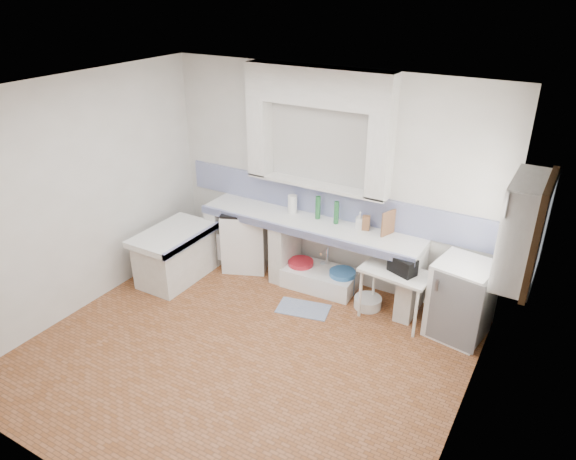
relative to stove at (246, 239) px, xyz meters
The scene contains 36 objects.
floor 2.03m from the stove, 57.37° to the right, with size 4.50×4.50×0.00m, color brown.
ceiling 3.10m from the stove, 57.37° to the right, with size 4.50×4.50×0.00m, color silver.
wall_back 1.49m from the stove, 16.98° to the left, with size 4.50×4.50×0.00m, color silver.
wall_front 3.95m from the stove, 73.74° to the right, with size 4.50×4.50×0.00m, color silver.
wall_left 2.27m from the stove, 125.17° to the right, with size 4.50×4.50×0.00m, color silver.
wall_right 3.85m from the stove, 26.74° to the right, with size 4.50×4.50×0.00m, color silver.
alcove_mass 2.37m from the stove, 11.76° to the left, with size 1.90×0.25×0.45m, color silver.
window_frame 3.72m from the stove, ahead, with size 0.35×0.86×1.06m, color #3B2612.
lace_valance 3.73m from the stove, ahead, with size 0.01×0.84×0.24m, color white.
counter_slab 1.07m from the stove, ahead, with size 3.00×0.60×0.08m, color white.
counter_lip 1.10m from the stove, 14.60° to the right, with size 3.00×0.04×0.10m, color navy.
counter_pier_left 0.43m from the stove, behind, with size 0.20×0.55×0.82m, color silver.
counter_pier_mid 0.62m from the stove, ahead, with size 0.20×0.55×0.82m, color silver.
counter_pier_right 2.37m from the stove, ahead, with size 0.20×0.55×0.82m, color silver.
peninsula_top 1.03m from the stove, 129.14° to the right, with size 0.70×1.10×0.08m, color white.
peninsula_base 1.00m from the stove, 129.14° to the right, with size 0.60×1.00×0.62m, color silver.
peninsula_lip 0.86m from the stove, 111.14° to the right, with size 0.04×1.10×0.10m, color navy.
backsplash 1.31m from the stove, 16.24° to the left, with size 4.27×0.03×0.40m, color navy.
stove is the anchor object (origin of this frame).
sink 1.21m from the stove, ahead, with size 0.95×0.52×0.23m, color white.
side_table 2.26m from the stove, ahead, with size 0.80×0.45×0.04m, color white.
fridge 2.99m from the stove, ahead, with size 0.59×0.59×0.92m, color white.
bucket_red 0.92m from the stove, ahead, with size 0.34×0.34×0.32m, color red.
bucket_orange 1.24m from the stove, ahead, with size 0.25×0.25×0.24m, color #E6540A.
bucket_blue 1.50m from the stove, ahead, with size 0.34×0.34×0.32m, color #3370B7.
basin_white 1.93m from the stove, ahead, with size 0.34×0.34×0.13m, color white.
water_bottle_a 1.17m from the stove, ahead, with size 0.07×0.07×0.27m, color silver.
water_bottle_b 1.37m from the stove, ahead, with size 0.07×0.07×0.27m, color silver.
black_bag 2.35m from the stove, ahead, with size 0.31×0.18×0.20m, color black.
green_bottle_a 1.21m from the stove, ahead, with size 0.07×0.07×0.31m, color #246933.
green_bottle_b 1.44m from the stove, ahead, with size 0.06×0.06×0.29m, color #246933.
knife_block 1.79m from the stove, ahead, with size 0.09×0.07×0.18m, color #8F5C39.
cutting_board 2.08m from the stove, ahead, with size 0.02×0.23×0.31m, color #8F5C39.
paper_towel 0.90m from the stove, 15.39° to the left, with size 0.12×0.12×0.24m, color white.
soap_bottle 1.72m from the stove, ahead, with size 0.10×0.10×0.22m, color white.
rug 1.41m from the stove, 24.75° to the right, with size 0.64×0.36×0.01m, color #364B7D.
Camera 1 is at (2.74, -3.71, 3.74)m, focal length 32.86 mm.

